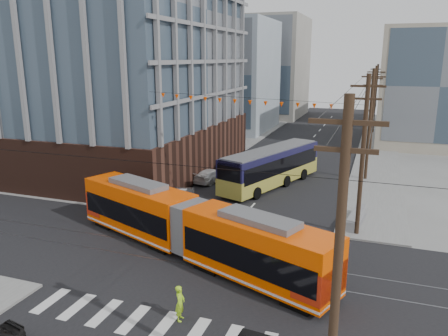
# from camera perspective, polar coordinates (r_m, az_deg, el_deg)

# --- Properties ---
(ground) EXTENTS (160.00, 160.00, 0.00)m
(ground) POSITION_cam_1_polar(r_m,az_deg,el_deg) (24.04, -6.22, -15.72)
(ground) COLOR slate
(office_building) EXTENTS (30.00, 25.00, 28.60)m
(office_building) POSITION_cam_1_polar(r_m,az_deg,el_deg) (52.17, -18.01, 16.12)
(office_building) COLOR #381E16
(office_building) RESTS_ON ground
(bg_bldg_nw_near) EXTENTS (18.00, 16.00, 18.00)m
(bg_bldg_nw_near) POSITION_cam_1_polar(r_m,az_deg,el_deg) (75.46, -0.81, 11.96)
(bg_bldg_nw_near) COLOR #8C99A5
(bg_bldg_nw_near) RESTS_ON ground
(bg_bldg_ne_near) EXTENTS (14.00, 14.00, 16.00)m
(bg_bldg_ne_near) POSITION_cam_1_polar(r_m,az_deg,el_deg) (67.11, 25.69, 9.45)
(bg_bldg_ne_near) COLOR gray
(bg_bldg_ne_near) RESTS_ON ground
(bg_bldg_nw_far) EXTENTS (16.00, 18.00, 20.00)m
(bg_bldg_nw_far) POSITION_cam_1_polar(r_m,az_deg,el_deg) (93.63, 5.35, 12.95)
(bg_bldg_nw_far) COLOR gray
(bg_bldg_nw_far) RESTS_ON ground
(bg_bldg_ne_far) EXTENTS (16.00, 16.00, 14.00)m
(bg_bldg_ne_far) POSITION_cam_1_polar(r_m,az_deg,el_deg) (87.23, 25.70, 9.58)
(bg_bldg_ne_far) COLOR #8C99A5
(bg_bldg_ne_far) RESTS_ON ground
(utility_pole_near) EXTENTS (0.30, 0.30, 11.00)m
(utility_pole_near) POSITION_cam_1_polar(r_m,az_deg,el_deg) (14.24, 14.56, -13.28)
(utility_pole_near) COLOR black
(utility_pole_near) RESTS_ON ground
(utility_pole_far) EXTENTS (0.30, 0.30, 11.00)m
(utility_pole_far) POSITION_cam_1_polar(r_m,az_deg,el_deg) (74.94, 19.15, 8.49)
(utility_pole_far) COLOR black
(utility_pole_far) RESTS_ON ground
(streetcar) EXTENTS (18.90, 9.57, 3.71)m
(streetcar) POSITION_cam_1_polar(r_m,az_deg,el_deg) (27.07, -4.27, -7.75)
(streetcar) COLOR #F04800
(streetcar) RESTS_ON ground
(city_bus) EXTENTS (7.07, 13.32, 3.72)m
(city_bus) POSITION_cam_1_polar(r_m,az_deg,el_deg) (41.90, 6.19, 0.18)
(city_bus) COLOR #141236
(city_bus) RESTS_ON ground
(parked_car_silver) EXTENTS (2.65, 5.15, 1.62)m
(parked_car_silver) POSITION_cam_1_polar(r_m,az_deg,el_deg) (36.40, -5.99, -3.71)
(parked_car_silver) COLOR #98999C
(parked_car_silver) RESTS_ON ground
(parked_car_white) EXTENTS (2.78, 4.76, 1.30)m
(parked_car_white) POSITION_cam_1_polar(r_m,az_deg,el_deg) (43.15, -1.67, -0.99)
(parked_car_white) COLOR silver
(parked_car_white) RESTS_ON ground
(parked_car_grey) EXTENTS (4.08, 5.62, 1.42)m
(parked_car_grey) POSITION_cam_1_polar(r_m,az_deg,el_deg) (47.20, 0.56, 0.42)
(parked_car_grey) COLOR slate
(parked_car_grey) RESTS_ON ground
(pedestrian) EXTENTS (0.51, 0.70, 1.76)m
(pedestrian) POSITION_cam_1_polar(r_m,az_deg,el_deg) (21.35, -5.76, -17.15)
(pedestrian) COLOR #A2DE1F
(pedestrian) RESTS_ON ground
(jersey_barrier) EXTENTS (1.57, 4.56, 0.89)m
(jersey_barrier) POSITION_cam_1_polar(r_m,az_deg,el_deg) (33.84, 16.81, -6.32)
(jersey_barrier) COLOR gray
(jersey_barrier) RESTS_ON ground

